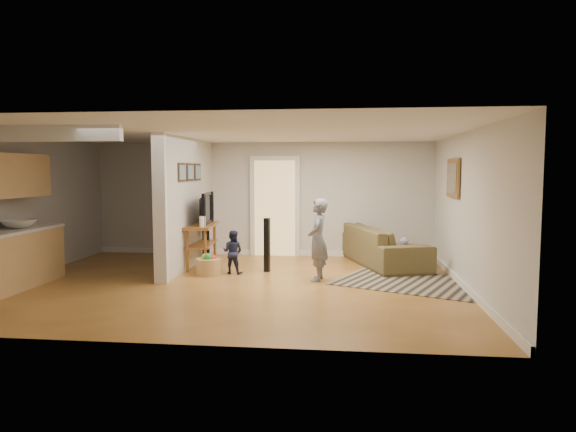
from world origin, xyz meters
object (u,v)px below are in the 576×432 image
(sofa, at_px, (382,264))
(toddler, at_px, (233,273))
(speaker_right, at_px, (206,236))
(toy_basket, at_px, (209,266))
(child, at_px, (318,280))
(coffee_table, at_px, (395,250))
(tv_console, at_px, (202,228))
(speaker_left, at_px, (267,245))

(sofa, relative_size, toddler, 3.27)
(speaker_right, height_order, toddler, speaker_right)
(toy_basket, height_order, child, child)
(child, height_order, toddler, child)
(toddler, bearing_deg, toy_basket, 33.87)
(child, bearing_deg, sofa, 147.69)
(child, bearing_deg, coffee_table, 138.04)
(tv_console, bearing_deg, toy_basket, -72.44)
(sofa, distance_m, tv_console, 3.68)
(sofa, height_order, toddler, toddler)
(speaker_left, xyz_separation_m, toy_basket, (-1.00, -0.41, -0.34))
(child, xyz_separation_m, toddler, (-1.58, 0.43, 0.00))
(toy_basket, bearing_deg, coffee_table, 18.82)
(sofa, height_order, speaker_left, speaker_left)
(tv_console, distance_m, speaker_left, 1.41)
(coffee_table, xyz_separation_m, tv_console, (-3.75, -0.39, 0.43))
(sofa, distance_m, speaker_right, 3.65)
(sofa, distance_m, toddler, 3.07)
(speaker_right, bearing_deg, toy_basket, -60.07)
(coffee_table, height_order, speaker_left, speaker_left)
(coffee_table, relative_size, speaker_right, 1.07)
(tv_console, bearing_deg, sofa, 4.98)
(sofa, xyz_separation_m, speaker_left, (-2.20, -1.03, 0.50))
(coffee_table, height_order, toddler, coffee_table)
(sofa, height_order, coffee_table, coffee_table)
(sofa, xyz_separation_m, toy_basket, (-3.20, -1.45, 0.17))
(child, bearing_deg, speaker_right, -119.31)
(speaker_left, xyz_separation_m, toddler, (-0.60, -0.24, -0.50))
(sofa, relative_size, coffee_table, 2.22)
(speaker_left, relative_size, toy_basket, 2.21)
(speaker_left, distance_m, speaker_right, 1.64)
(sofa, height_order, toy_basket, toy_basket)
(coffee_table, distance_m, speaker_right, 3.82)
(coffee_table, xyz_separation_m, speaker_left, (-2.41, -0.75, 0.17))
(toy_basket, relative_size, toddler, 0.57)
(sofa, height_order, tv_console, tv_console)
(speaker_right, height_order, toy_basket, speaker_right)
(child, bearing_deg, toy_basket, -93.94)
(speaker_left, distance_m, child, 1.29)
(tv_console, relative_size, speaker_right, 1.26)
(sofa, bearing_deg, toy_basket, 96.52)
(toddler, bearing_deg, sofa, -144.76)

